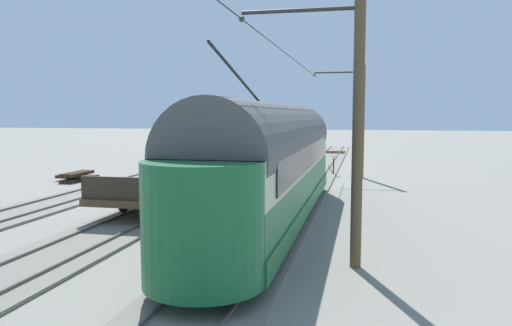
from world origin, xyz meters
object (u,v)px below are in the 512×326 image
vintage_streetcar (273,161)px  flatcar_adjacent (183,181)px  catenary_pole_mid_near (354,125)px  catenary_pole_foreground (361,119)px  spare_tie_stack (77,177)px  switch_stand (333,164)px

vintage_streetcar → flatcar_adjacent: bearing=-40.5°
catenary_pole_mid_near → catenary_pole_foreground: bearing=-90.0°
catenary_pole_foreground → spare_tie_stack: 17.41m
flatcar_adjacent → spare_tie_stack: flatcar_adjacent is taller
catenary_pole_foreground → vintage_streetcar: bearing=78.4°
spare_tie_stack → catenary_pole_foreground: bearing=-162.1°
vintage_streetcar → switch_stand: vintage_streetcar is taller
catenary_pole_foreground → switch_stand: bearing=-29.4°
flatcar_adjacent → catenary_pole_foreground: 12.88m
vintage_streetcar → flatcar_adjacent: vintage_streetcar is taller
catenary_pole_foreground → catenary_pole_mid_near: same height
vintage_streetcar → catenary_pole_mid_near: 5.47m
vintage_streetcar → catenary_pole_mid_near: (-2.89, 4.44, 1.37)m
flatcar_adjacent → catenary_pole_mid_near: catenary_pole_mid_near is taller
vintage_streetcar → spare_tie_stack: bearing=-33.4°
vintage_streetcar → switch_stand: 15.15m
catenary_pole_mid_near → spare_tie_stack: catenary_pole_mid_near is taller
flatcar_adjacent → vintage_streetcar: bearing=139.5°
flatcar_adjacent → switch_stand: 12.40m
vintage_streetcar → catenary_pole_foreground: (-2.89, -14.07, 1.37)m
vintage_streetcar → catenary_pole_foreground: size_ratio=2.58×
catenary_pole_mid_near → switch_stand: (1.68, -19.46, -2.93)m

